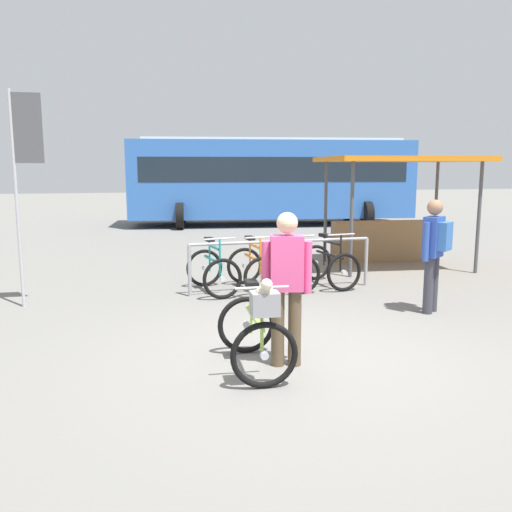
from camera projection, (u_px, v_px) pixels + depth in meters
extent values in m
plane|color=slate|center=(300.00, 357.00, 6.04)|extent=(80.00, 80.00, 0.00)
cylinder|color=#99999E|center=(190.00, 271.00, 8.82)|extent=(0.06, 0.06, 0.85)
cylinder|color=#99999E|center=(366.00, 262.00, 9.63)|extent=(0.06, 0.06, 0.85)
cylinder|color=#99999E|center=(282.00, 241.00, 9.16)|extent=(3.15, 0.19, 0.05)
torus|color=black|center=(204.00, 268.00, 9.58)|extent=(0.66, 0.18, 0.66)
cylinder|color=#B7B7BC|center=(204.00, 268.00, 9.58)|extent=(0.09, 0.07, 0.08)
torus|color=black|center=(223.00, 279.00, 8.65)|extent=(0.66, 0.18, 0.66)
cylinder|color=#B7B7BC|center=(223.00, 279.00, 8.65)|extent=(0.09, 0.07, 0.08)
cube|color=teal|center=(213.00, 260.00, 9.08)|extent=(0.18, 0.91, 0.04)
cube|color=teal|center=(214.00, 247.00, 9.00)|extent=(0.13, 0.61, 0.04)
cylinder|color=teal|center=(210.00, 255.00, 9.24)|extent=(0.03, 0.03, 0.55)
cube|color=black|center=(209.00, 239.00, 9.19)|extent=(0.16, 0.26, 0.06)
cylinder|color=teal|center=(220.00, 258.00, 8.71)|extent=(0.03, 0.03, 0.63)
cylinder|color=#B7B7BC|center=(220.00, 239.00, 8.66)|extent=(0.52, 0.11, 0.03)
torus|color=black|center=(245.00, 266.00, 9.77)|extent=(0.67, 0.15, 0.66)
cylinder|color=#B7B7BC|center=(245.00, 266.00, 9.77)|extent=(0.09, 0.07, 0.08)
torus|color=black|center=(263.00, 277.00, 8.82)|extent=(0.67, 0.15, 0.66)
cylinder|color=#B7B7BC|center=(263.00, 277.00, 8.82)|extent=(0.09, 0.07, 0.08)
cube|color=orange|center=(253.00, 258.00, 9.26)|extent=(0.12, 0.92, 0.04)
cube|color=orange|center=(254.00, 245.00, 9.18)|extent=(0.09, 0.61, 0.04)
cylinder|color=orange|center=(250.00, 254.00, 9.42)|extent=(0.03, 0.03, 0.55)
cube|color=black|center=(250.00, 238.00, 9.38)|extent=(0.14, 0.25, 0.06)
cylinder|color=orange|center=(260.00, 256.00, 8.88)|extent=(0.03, 0.03, 0.63)
cylinder|color=#B7B7BC|center=(260.00, 237.00, 8.83)|extent=(0.52, 0.08, 0.03)
torus|color=black|center=(283.00, 264.00, 9.96)|extent=(0.66, 0.09, 0.66)
cylinder|color=#B7B7BC|center=(283.00, 264.00, 9.96)|extent=(0.08, 0.06, 0.08)
torus|color=black|center=(302.00, 275.00, 8.99)|extent=(0.66, 0.09, 0.66)
cylinder|color=#B7B7BC|center=(302.00, 275.00, 8.99)|extent=(0.08, 0.06, 0.08)
cube|color=yellow|center=(292.00, 256.00, 9.44)|extent=(0.07, 0.92, 0.04)
cube|color=yellow|center=(293.00, 244.00, 9.36)|extent=(0.06, 0.61, 0.04)
cylinder|color=yellow|center=(289.00, 252.00, 9.61)|extent=(0.03, 0.03, 0.55)
cube|color=black|center=(289.00, 237.00, 9.56)|extent=(0.13, 0.24, 0.06)
cylinder|color=yellow|center=(299.00, 255.00, 9.05)|extent=(0.03, 0.03, 0.63)
cylinder|color=#B7B7BC|center=(300.00, 236.00, 9.00)|extent=(0.52, 0.05, 0.03)
torus|color=black|center=(315.00, 262.00, 10.12)|extent=(0.66, 0.19, 0.66)
cylinder|color=#B7B7BC|center=(315.00, 262.00, 10.12)|extent=(0.09, 0.07, 0.08)
torus|color=black|center=(344.00, 272.00, 9.19)|extent=(0.66, 0.19, 0.66)
cylinder|color=#B7B7BC|center=(344.00, 272.00, 9.19)|extent=(0.09, 0.07, 0.08)
cube|color=black|center=(329.00, 255.00, 9.62)|extent=(0.18, 0.91, 0.04)
cube|color=black|center=(331.00, 242.00, 9.54)|extent=(0.13, 0.61, 0.04)
cylinder|color=black|center=(324.00, 250.00, 9.78)|extent=(0.03, 0.03, 0.55)
cube|color=black|center=(325.00, 235.00, 9.73)|extent=(0.16, 0.26, 0.06)
cylinder|color=black|center=(341.00, 253.00, 9.25)|extent=(0.03, 0.03, 0.63)
cylinder|color=#B7B7BC|center=(341.00, 235.00, 9.20)|extent=(0.52, 0.11, 0.03)
torus|color=black|center=(246.00, 325.00, 6.14)|extent=(0.66, 0.08, 0.66)
cylinder|color=#B7B7BC|center=(246.00, 325.00, 6.14)|extent=(0.08, 0.06, 0.08)
torus|color=black|center=(264.00, 355.00, 5.15)|extent=(0.66, 0.08, 0.66)
cylinder|color=#B7B7BC|center=(264.00, 355.00, 5.15)|extent=(0.08, 0.06, 0.08)
cube|color=#9ED14C|center=(255.00, 318.00, 5.61)|extent=(0.07, 0.92, 0.04)
cube|color=#9ED14C|center=(255.00, 298.00, 5.52)|extent=(0.06, 0.61, 0.04)
cylinder|color=#9ED14C|center=(252.00, 309.00, 5.78)|extent=(0.03, 0.03, 0.55)
cube|color=black|center=(251.00, 283.00, 5.73)|extent=(0.13, 0.24, 0.06)
cylinder|color=#9ED14C|center=(262.00, 320.00, 5.22)|extent=(0.03, 0.03, 0.63)
cylinder|color=#B7B7BC|center=(262.00, 288.00, 5.16)|extent=(0.52, 0.05, 0.03)
cube|color=gray|center=(265.00, 304.00, 5.05)|extent=(0.27, 0.21, 0.22)
ellipsoid|color=beige|center=(265.00, 293.00, 5.03)|extent=(0.19, 0.17, 0.16)
sphere|color=beige|center=(267.00, 285.00, 4.93)|extent=(0.11, 0.11, 0.11)
cylinder|color=brown|center=(278.00, 328.00, 5.74)|extent=(0.14, 0.14, 0.82)
cylinder|color=brown|center=(295.00, 328.00, 5.74)|extent=(0.14, 0.14, 0.82)
cube|color=#E54C8C|center=(287.00, 263.00, 5.63)|extent=(0.37, 0.26, 0.58)
cylinder|color=#E54C8C|center=(266.00, 268.00, 5.65)|extent=(0.09, 0.09, 0.55)
cylinder|color=#E54C8C|center=(308.00, 267.00, 5.66)|extent=(0.09, 0.09, 0.55)
sphere|color=beige|center=(287.00, 223.00, 5.56)|extent=(0.22, 0.22, 0.22)
cylinder|color=#383842|center=(428.00, 286.00, 7.78)|extent=(0.14, 0.14, 0.82)
cylinder|color=#383842|center=(433.00, 284.00, 7.92)|extent=(0.14, 0.14, 0.82)
cube|color=#2D4CA5|center=(433.00, 237.00, 7.74)|extent=(0.39, 0.37, 0.58)
cylinder|color=#2D4CA5|center=(426.00, 242.00, 7.59)|extent=(0.09, 0.09, 0.55)
cylinder|color=#2D4CA5|center=(438.00, 239.00, 7.93)|extent=(0.09, 0.09, 0.55)
sphere|color=#9E7051|center=(435.00, 207.00, 7.67)|extent=(0.22, 0.22, 0.22)
cube|color=#3366B2|center=(445.00, 236.00, 7.64)|extent=(0.29, 0.27, 0.40)
cube|color=#3366B7|center=(271.00, 179.00, 19.64)|extent=(10.22, 3.59, 2.70)
cube|color=#19232D|center=(271.00, 169.00, 19.58)|extent=(9.42, 3.52, 0.84)
cube|color=silver|center=(271.00, 140.00, 19.41)|extent=(9.19, 3.23, 0.08)
cylinder|color=black|center=(180.00, 216.00, 18.26)|extent=(0.35, 0.92, 0.90)
cylinder|color=black|center=(182.00, 210.00, 20.71)|extent=(0.35, 0.92, 0.90)
cylinder|color=black|center=(367.00, 214.00, 18.95)|extent=(0.35, 0.92, 0.90)
cylinder|color=black|center=(348.00, 209.00, 21.41)|extent=(0.35, 0.92, 0.90)
cylinder|color=#4C4C51|center=(326.00, 212.00, 12.02)|extent=(0.07, 0.07, 2.20)
cylinder|color=#4C4C51|center=(436.00, 211.00, 12.40)|extent=(0.07, 0.07, 2.20)
cylinder|color=#4C4C51|center=(352.00, 220.00, 10.27)|extent=(0.07, 0.07, 2.20)
cylinder|color=#4C4C51|center=(479.00, 218.00, 10.65)|extent=(0.07, 0.07, 2.20)
cube|color=orange|center=(400.00, 159.00, 11.15)|extent=(3.25, 2.51, 0.10)
cube|color=olive|center=(383.00, 241.00, 12.17)|extent=(2.36, 0.46, 0.90)
cylinder|color=#B2B2B7|center=(17.00, 201.00, 7.96)|extent=(0.05, 0.05, 3.20)
cube|color=#4C4C51|center=(28.00, 128.00, 7.84)|extent=(0.40, 0.03, 1.00)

